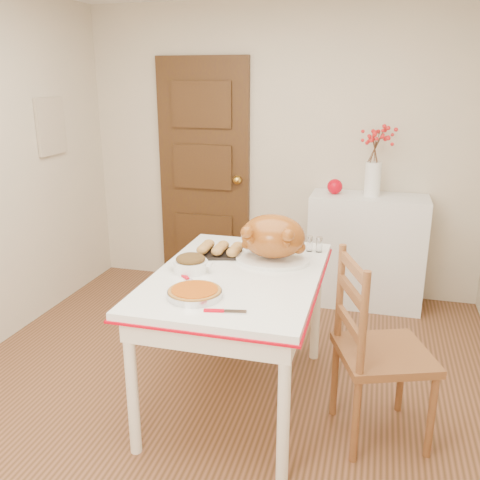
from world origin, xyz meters
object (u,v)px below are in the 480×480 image
(kitchen_table, at_px, (238,338))
(chair_oak, at_px, (384,349))
(sideboard, at_px, (366,251))
(turkey_platter, at_px, (273,239))
(pumpkin_pie, at_px, (195,292))

(kitchen_table, bearing_deg, chair_oak, -8.49)
(kitchen_table, bearing_deg, sideboard, 67.78)
(kitchen_table, height_order, chair_oak, chair_oak)
(sideboard, bearing_deg, turkey_platter, -110.36)
(sideboard, distance_m, kitchen_table, 1.78)
(chair_oak, height_order, pumpkin_pie, chair_oak)
(kitchen_table, xyz_separation_m, turkey_platter, (0.15, 0.24, 0.55))
(chair_oak, height_order, turkey_platter, turkey_platter)
(chair_oak, xyz_separation_m, turkey_platter, (-0.68, 0.36, 0.44))
(sideboard, distance_m, pumpkin_pie, 2.21)
(kitchen_table, xyz_separation_m, pumpkin_pie, (-0.12, -0.38, 0.44))
(chair_oak, bearing_deg, pumpkin_pie, 84.97)
(chair_oak, bearing_deg, sideboard, -15.39)
(sideboard, bearing_deg, pumpkin_pie, -111.28)
(chair_oak, xyz_separation_m, pumpkin_pie, (-0.95, -0.26, 0.33))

